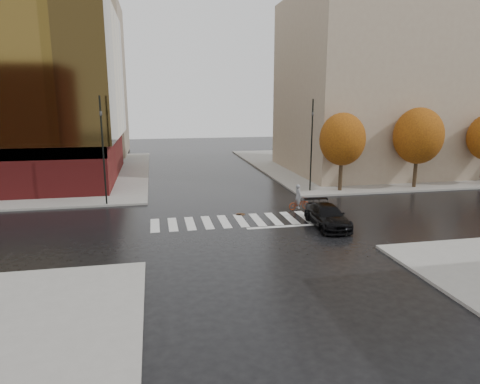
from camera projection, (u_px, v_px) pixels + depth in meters
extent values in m
plane|color=black|center=(243.00, 223.00, 27.34)|extent=(120.00, 120.00, 0.00)
cube|color=gray|center=(377.00, 164.00, 51.50)|extent=(30.00, 30.00, 0.15)
cube|color=silver|center=(241.00, 221.00, 27.81)|extent=(12.00, 3.00, 0.01)
cube|color=gray|center=(368.00, 85.00, 44.94)|extent=(16.00, 16.00, 18.00)
cube|color=gray|center=(70.00, 80.00, 57.46)|extent=(14.00, 12.00, 20.00)
cylinder|color=black|center=(341.00, 174.00, 36.03)|extent=(0.32, 0.32, 2.80)
ellipsoid|color=#A55A10|center=(342.00, 139.00, 35.40)|extent=(3.80, 3.80, 4.37)
cylinder|color=black|center=(415.00, 171.00, 37.39)|extent=(0.32, 0.32, 2.80)
ellipsoid|color=#A55A10|center=(418.00, 136.00, 36.73)|extent=(4.20, 4.20, 4.83)
imported|color=black|center=(327.00, 216.00, 26.44)|extent=(2.05, 4.71, 1.35)
imported|color=maroon|center=(299.00, 204.00, 30.54)|extent=(1.69, 0.83, 0.85)
imported|color=gray|center=(298.00, 196.00, 30.41)|extent=(0.51, 0.69, 1.73)
cylinder|color=black|center=(103.00, 151.00, 30.75)|extent=(0.12, 0.12, 7.83)
imported|color=black|center=(100.00, 111.00, 30.14)|extent=(0.21, 0.18, 0.98)
cylinder|color=black|center=(311.00, 146.00, 35.44)|extent=(0.12, 0.12, 7.59)
imported|color=black|center=(313.00, 112.00, 34.85)|extent=(0.20, 0.22, 0.95)
cylinder|color=#C1770B|center=(98.00, 190.00, 34.87)|extent=(0.26, 0.26, 0.64)
sphere|color=#C1770B|center=(97.00, 186.00, 34.80)|extent=(0.28, 0.28, 0.28)
cylinder|color=#482D19|center=(240.00, 214.00, 29.30)|extent=(0.83, 0.83, 0.01)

